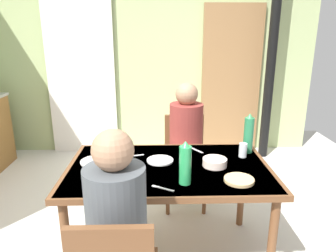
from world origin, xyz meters
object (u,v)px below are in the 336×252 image
(chair_far_diner, at_px, (185,155))
(serving_bowl_center, at_px, (215,162))
(person_near_diner, at_px, (117,213))
(water_bottle_green_far, at_px, (249,134))
(person_far_diner, at_px, (186,131))
(dining_table, at_px, (169,175))
(water_bottle_green_near, at_px, (185,164))

(chair_far_diner, height_order, serving_bowl_center, chair_far_diner)
(person_near_diner, distance_m, serving_bowl_center, 0.89)
(chair_far_diner, height_order, person_near_diner, person_near_diner)
(serving_bowl_center, bearing_deg, person_near_diner, -132.75)
(person_near_diner, relative_size, water_bottle_green_far, 2.45)
(person_near_diner, xyz_separation_m, person_far_diner, (0.46, 1.31, 0.00))
(dining_table, height_order, person_near_diner, person_near_diner)
(chair_far_diner, bearing_deg, dining_table, 77.24)
(person_far_diner, height_order, water_bottle_green_far, person_far_diner)
(person_near_diner, bearing_deg, water_bottle_green_far, 45.04)
(chair_far_diner, distance_m, serving_bowl_center, 0.85)
(dining_table, relative_size, person_far_diner, 1.85)
(person_far_diner, distance_m, water_bottle_green_near, 0.92)
(person_far_diner, bearing_deg, chair_far_diner, -90.00)
(serving_bowl_center, bearing_deg, dining_table, 179.17)
(chair_far_diner, distance_m, person_near_diner, 1.55)
(water_bottle_green_near, bearing_deg, person_far_diner, 84.66)
(dining_table, distance_m, chair_far_diner, 0.83)
(person_near_diner, bearing_deg, person_far_diner, 70.77)
(dining_table, bearing_deg, person_far_diner, 74.70)
(chair_far_diner, bearing_deg, person_far_diner, 90.00)
(dining_table, distance_m, person_near_diner, 0.72)
(water_bottle_green_far, bearing_deg, water_bottle_green_near, -136.22)
(dining_table, relative_size, water_bottle_green_far, 4.53)
(dining_table, height_order, water_bottle_green_far, water_bottle_green_far)
(water_bottle_green_near, bearing_deg, person_near_diner, -133.26)
(dining_table, height_order, person_far_diner, person_far_diner)
(dining_table, height_order, serving_bowl_center, serving_bowl_center)
(dining_table, bearing_deg, serving_bowl_center, -0.83)
(chair_far_diner, xyz_separation_m, water_bottle_green_far, (0.45, -0.54, 0.39))
(dining_table, xyz_separation_m, water_bottle_green_near, (0.09, -0.26, 0.20))
(person_near_diner, xyz_separation_m, serving_bowl_center, (0.60, 0.65, -0.02))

